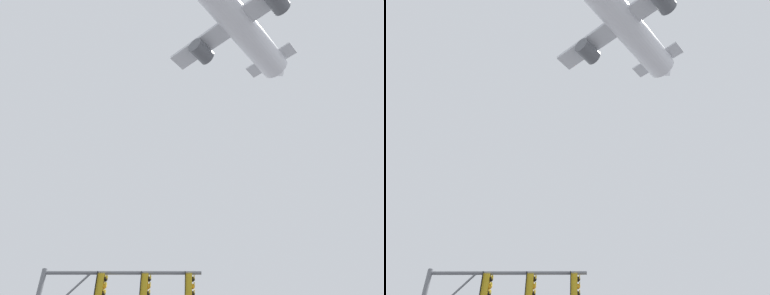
# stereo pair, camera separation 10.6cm
# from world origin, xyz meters

# --- Properties ---
(airplane) EXTENTS (18.09, 22.91, 7.05)m
(airplane) POSITION_xyz_m (3.64, 20.07, 41.51)
(airplane) COLOR white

